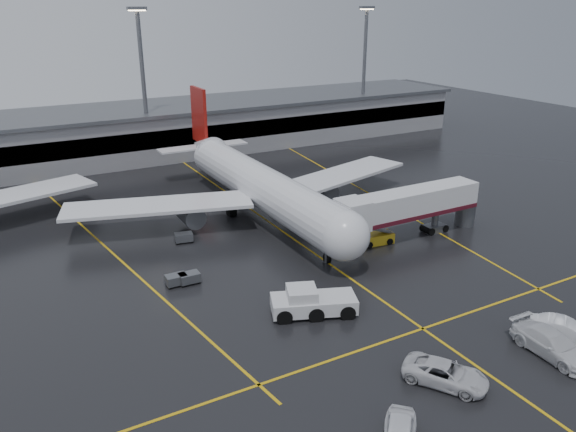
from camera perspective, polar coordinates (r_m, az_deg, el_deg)
ground at (r=65.73m, az=0.68°, el=-2.42°), size 220.00×220.00×0.00m
apron_line_centre at (r=65.73m, az=0.68°, el=-2.42°), size 0.25×90.00×0.02m
apron_line_stop at (r=49.95m, az=13.50°, el=-11.05°), size 60.00×0.25×0.02m
apron_line_left at (r=68.34m, az=-18.41°, el=-2.61°), size 9.99×69.35×0.02m
apron_line_right at (r=82.91m, az=8.10°, el=2.36°), size 7.57×69.64×0.02m
terminal at (r=106.98m, az=-12.26°, el=8.65°), size 122.00×19.00×8.60m
light_mast_mid at (r=98.39m, az=-14.50°, el=13.45°), size 3.00×1.20×25.45m
light_mast_right at (r=118.13m, az=7.75°, el=15.02°), size 3.00×1.20×25.45m
main_airliner at (r=72.34m, az=-3.11°, el=3.29°), size 48.80×45.60×14.10m
jet_bridge at (r=66.28m, az=12.26°, el=0.93°), size 19.90×3.40×6.05m
pushback_tractor at (r=50.32m, az=2.37°, el=-8.78°), size 8.06×5.53×2.67m
belt_loader at (r=65.30m, az=8.94°, el=-2.26°), size 4.15×2.30×2.51m
service_van_a at (r=43.60m, az=15.69°, el=-15.14°), size 5.64×6.62×1.69m
service_van_b at (r=49.48m, az=25.20°, el=-11.64°), size 2.89×6.79×1.95m
service_van_c at (r=52.00m, az=26.22°, el=-10.31°), size 4.56×5.52×1.78m
baggage_cart_a at (r=56.38m, az=-9.99°, el=-6.18°), size 2.01×1.31×1.12m
baggage_cart_b at (r=56.26m, az=-11.28°, el=-6.34°), size 2.01×1.32×1.12m
baggage_cart_c at (r=65.92m, az=-10.52°, el=-2.13°), size 2.20×1.64×1.12m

